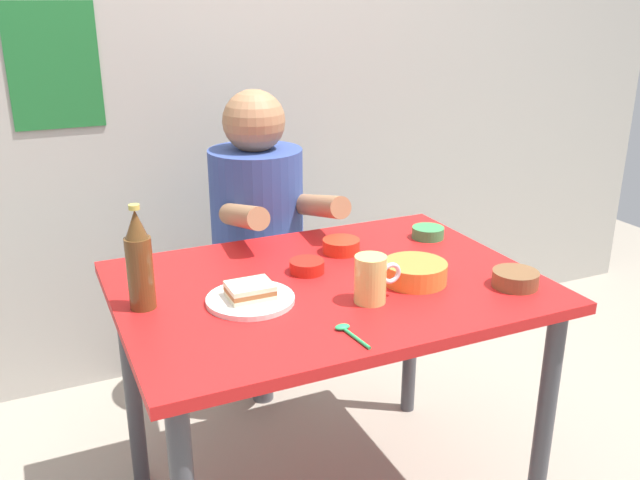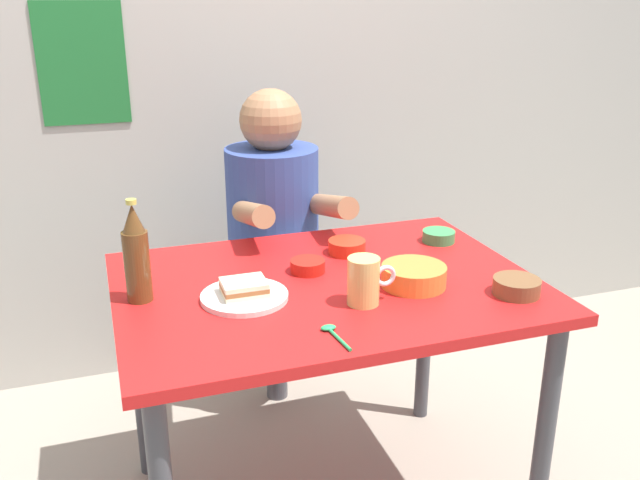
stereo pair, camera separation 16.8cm
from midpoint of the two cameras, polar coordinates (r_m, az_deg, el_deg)
The scene contains 14 objects.
wall_back at distance 2.66m, azimuth -5.34°, elevation 16.42°, with size 4.40×0.09×2.60m.
dining_table at distance 1.85m, azimuth 3.13°, elevation -6.20°, with size 1.10×0.80×0.74m.
stool at distance 2.52m, azimuth -1.86°, elevation -6.26°, with size 0.34×0.34×0.45m.
person_seated at distance 2.35m, azimuth -1.89°, elevation 2.78°, with size 0.33×0.56×0.72m.
plate_orange at distance 1.70m, azimuth -3.56°, elevation -4.83°, with size 0.22×0.22×0.01m, color silver.
sandwich at distance 1.69m, azimuth -3.58°, elevation -4.06°, with size 0.11×0.09×0.04m.
beer_mug at distance 1.67m, azimuth 6.65°, elevation -3.48°, with size 0.13×0.08×0.12m.
beer_bottle at distance 1.69m, azimuth -12.46°, elevation -1.34°, with size 0.06×0.06×0.26m.
sauce_bowl_chili at distance 2.00m, azimuth 4.68°, elevation -0.55°, with size 0.11×0.11×0.04m.
sambal_bowl_red at distance 1.86m, azimuth 1.54°, elevation -2.19°, with size 0.10×0.10×0.03m.
condiment_bowl_brown at distance 1.82m, azimuth 18.78°, elevation -3.71°, with size 0.12×0.12×0.04m.
soup_bowl_orange at distance 1.80m, azimuth 10.56°, elevation -2.94°, with size 0.17×0.17×0.05m.
dip_bowl_green at distance 2.13m, azimuth 12.18°, elevation 0.32°, with size 0.10×0.10×0.03m.
spoon at distance 1.54m, azimuth 4.23°, elevation -7.80°, with size 0.04×0.12×0.01m.
Camera 2 is at (-0.55, -1.57, 1.46)m, focal length 38.07 mm.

